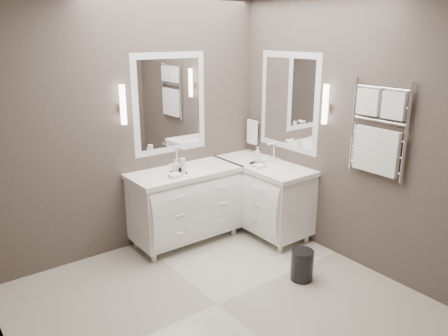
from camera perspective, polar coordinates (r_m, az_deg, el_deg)
floor at (r=4.04m, az=-0.90°, el=-17.42°), size 3.20×3.00×0.01m
wall_back at (r=4.72m, az=-11.82°, el=5.36°), size 3.20×0.01×2.70m
wall_front at (r=2.46m, az=20.11°, el=-6.27°), size 3.20×0.01×2.70m
wall_right at (r=4.55m, az=15.64°, el=4.66°), size 0.01×3.00×2.70m
vanity_back at (r=4.93m, az=-5.08°, el=-4.32°), size 1.24×0.59×0.97m
vanity_right at (r=5.18m, az=5.10°, el=-3.25°), size 0.59×1.24×0.97m
mirror_back at (r=4.88m, az=-7.06°, el=8.35°), size 0.90×0.02×1.10m
mirror_right at (r=5.02m, az=8.45°, el=8.55°), size 0.02×0.90×1.10m
sconce_back at (r=4.55m, az=-13.06°, el=7.97°), size 0.06×0.06×0.40m
sconce_right at (r=4.58m, az=13.09°, el=8.02°), size 0.06×0.06×0.40m
towel_bar_corner at (r=5.47m, az=3.71°, el=4.77°), size 0.03×0.22×0.30m
towel_ladder at (r=4.28m, az=19.45°, el=4.11°), size 0.06×0.58×0.90m
waste_bin at (r=4.37m, az=10.15°, el=-12.37°), size 0.29×0.29×0.30m
amenity_tray_back at (r=4.70m, az=-5.97°, el=-0.59°), size 0.16×0.13×0.02m
amenity_tray_right at (r=5.02m, az=4.37°, el=0.60°), size 0.13×0.16×0.02m
water_bottle at (r=4.66m, az=-5.41°, el=0.24°), size 0.07×0.07×0.17m
soap_bottle_a at (r=4.68m, az=-6.44°, el=0.32°), size 0.07×0.07×0.13m
soap_bottle_b at (r=4.67m, az=-5.49°, el=0.10°), size 0.08×0.08×0.10m
soap_bottle_c at (r=4.99m, az=4.39°, el=1.74°), size 0.08×0.08×0.19m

